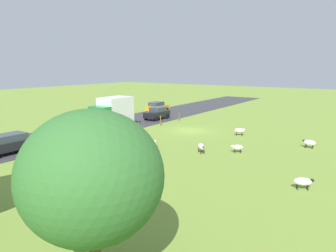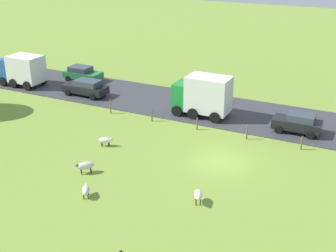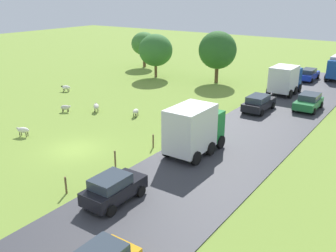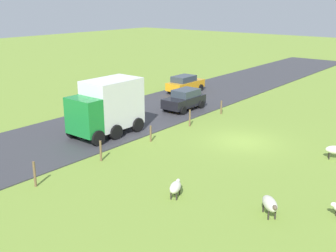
{
  "view_description": "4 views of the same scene",
  "coord_description": "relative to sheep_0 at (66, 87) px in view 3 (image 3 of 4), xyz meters",
  "views": [
    {
      "loc": [
        -17.54,
        30.31,
        7.12
      ],
      "look_at": [
        1.15,
        2.88,
        0.85
      ],
      "focal_mm": 33.98,
      "sensor_mm": 36.0,
      "label": 1
    },
    {
      "loc": [
        -26.52,
        -8.79,
        14.67
      ],
      "look_at": [
        0.89,
        4.56,
        1.59
      ],
      "focal_mm": 47.23,
      "sensor_mm": 36.0,
      "label": 2
    },
    {
      "loc": [
        20.53,
        -17.18,
        11.14
      ],
      "look_at": [
        4.63,
        5.54,
        1.2
      ],
      "focal_mm": 40.1,
      "sensor_mm": 36.0,
      "label": 3
    },
    {
      "loc": [
        -11.69,
        22.13,
        8.61
      ],
      "look_at": [
        3.07,
        3.79,
        1.34
      ],
      "focal_mm": 43.78,
      "sensor_mm": 36.0,
      "label": 4
    }
  ],
  "objects": [
    {
      "name": "sheep_5",
      "position": [
        12.79,
        -2.56,
        0.01
      ],
      "size": [
        0.8,
        1.13,
        0.72
      ],
      "color": "silver",
      "rests_on": "ground_plane"
    },
    {
      "name": "fence_post_3",
      "position": [
        18.71,
        -3.41,
        0.11
      ],
      "size": [
        0.12,
        0.12,
        1.19
      ],
      "primitive_type": "cylinder",
      "color": "brown",
      "rests_on": "ground_plane"
    },
    {
      "name": "tree_2",
      "position": [
        3.96,
        12.48,
        3.21
      ],
      "size": [
        4.59,
        4.59,
        5.85
      ],
      "color": "brown",
      "rests_on": "ground_plane"
    },
    {
      "name": "car_0",
      "position": [
        21.67,
        -15.17,
        0.42
      ],
      "size": [
        1.96,
        3.81,
        1.63
      ],
      "color": "black",
      "rests_on": "road_strip"
    },
    {
      "name": "sheep_4",
      "position": [
        6.27,
        -5.44,
        -0.02
      ],
      "size": [
        1.03,
        0.88,
        0.69
      ],
      "color": "beige",
      "rests_on": "ground_plane"
    },
    {
      "name": "tree_1",
      "position": [
        12.36,
        14.36,
        3.68
      ],
      "size": [
        4.79,
        4.79,
        6.55
      ],
      "color": "brown",
      "rests_on": "ground_plane"
    },
    {
      "name": "car_3",
      "position": [
        21.7,
        5.6,
        0.41
      ],
      "size": [
        2.06,
        4.54,
        1.59
      ],
      "color": "black",
      "rests_on": "road_strip"
    },
    {
      "name": "fence_post_2",
      "position": [
        18.71,
        -7.62,
        0.04
      ],
      "size": [
        0.12,
        0.12,
        1.04
      ],
      "primitive_type": "cylinder",
      "color": "brown",
      "rests_on": "ground_plane"
    },
    {
      "name": "truck_2",
      "position": [
        21.81,
        -6.87,
        1.47
      ],
      "size": [
        2.66,
        4.91,
        3.61
      ],
      "color": "#197F33",
      "rests_on": "road_strip"
    },
    {
      "name": "ground_plane",
      "position": [
        14.15,
        -11.31,
        -0.48
      ],
      "size": [
        160.0,
        160.0,
        0.0
      ],
      "primitive_type": "plane",
      "color": "olive"
    },
    {
      "name": "road_strip",
      "position": [
        23.62,
        -11.31,
        -0.45
      ],
      "size": [
        8.0,
        80.0,
        0.06
      ],
      "primitive_type": "cube",
      "color": "#38383D",
      "rests_on": "ground_plane"
    },
    {
      "name": "sheep_1",
      "position": [
        8.65,
        -11.86,
        0.06
      ],
      "size": [
        1.14,
        0.85,
        0.79
      ],
      "color": "silver",
      "rests_on": "ground_plane"
    },
    {
      "name": "fence_post_4",
      "position": [
        18.71,
        0.8,
        0.16
      ],
      "size": [
        0.12,
        0.12,
        1.28
      ],
      "primitive_type": "cylinder",
      "color": "brown",
      "rests_on": "ground_plane"
    },
    {
      "name": "tree_0",
      "position": [
        -1.97,
        17.45,
        3.11
      ],
      "size": [
        3.9,
        3.9,
        5.38
      ],
      "color": "brown",
      "rests_on": "ground_plane"
    },
    {
      "name": "truck_0",
      "position": [
        21.54,
        13.57,
        1.31
      ],
      "size": [
        2.73,
        4.62,
        3.23
      ],
      "color": "#1E4C99",
      "rests_on": "road_strip"
    },
    {
      "name": "car_4",
      "position": [
        25.59,
        8.86,
        0.4
      ],
      "size": [
        2.17,
        4.12,
        1.57
      ],
      "color": "#237238",
      "rests_on": "road_strip"
    },
    {
      "name": "fence_post_0",
      "position": [
        18.71,
        -16.04,
        0.05
      ],
      "size": [
        0.12,
        0.12,
        1.07
      ],
      "primitive_type": "cylinder",
      "color": "brown",
      "rests_on": "ground_plane"
    },
    {
      "name": "car_1",
      "position": [
        21.9,
        22.21,
        0.39
      ],
      "size": [
        1.92,
        4.56,
        1.56
      ],
      "color": "#1933B2",
      "rests_on": "road_strip"
    },
    {
      "name": "sheep_0",
      "position": [
        0.0,
        0.0,
        0.0
      ],
      "size": [
        1.17,
        0.84,
        0.72
      ],
      "color": "white",
      "rests_on": "ground_plane"
    },
    {
      "name": "fence_post_1",
      "position": [
        18.71,
        -11.83,
        0.12
      ],
      "size": [
        0.12,
        0.12,
        1.21
      ],
      "primitive_type": "cylinder",
      "color": "brown",
      "rests_on": "ground_plane"
    },
    {
      "name": "sheep_2",
      "position": [
        8.7,
        -3.66,
        0.07
      ],
      "size": [
        1.19,
        1.19,
        0.81
      ],
      "color": "beige",
      "rests_on": "ground_plane"
    }
  ]
}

